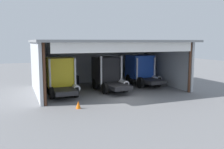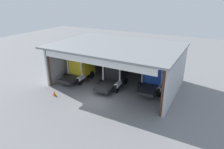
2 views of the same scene
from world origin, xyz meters
The scene contains 8 objects.
ground_plane centered at (0.00, 0.00, 0.00)m, with size 80.00×80.00×0.00m, color slate.
workshop_shed centered at (0.00, 5.38, 3.47)m, with size 14.38×10.27×4.94m.
truck_yellow_center_right_bay centered at (-4.80, 3.62, 1.78)m, with size 2.60×4.90×3.36m.
truck_black_yard_outside centered at (-0.09, 4.08, 1.70)m, with size 2.69×5.27×3.45m.
truck_blue_left_bay centered at (4.34, 5.38, 1.73)m, with size 2.72×5.22×3.28m.
oil_drum centered at (2.50, 8.55, 0.46)m, with size 0.58×0.58×0.92m, color gold.
tool_cart centered at (-2.50, 8.37, 0.50)m, with size 0.90×0.60×1.00m, color black.
traffic_cone centered at (-4.51, -1.52, 0.28)m, with size 0.36×0.36×0.56m, color orange.
Camera 1 is at (-8.60, -18.39, 4.81)m, focal length 39.24 mm.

